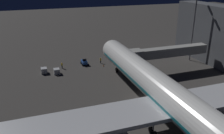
% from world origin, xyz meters
% --- Properties ---
extents(ground_plane, '(320.00, 320.00, 0.00)m').
position_xyz_m(ground_plane, '(0.00, 0.00, 0.00)').
color(ground_plane, '#383533').
extents(airliner_at_gate, '(57.67, 68.88, 17.58)m').
position_xyz_m(airliner_at_gate, '(0.00, 11.31, 5.32)').
color(airliner_at_gate, silver).
rests_on(airliner_at_gate, ground_plane).
extents(jet_bridge, '(23.63, 3.40, 7.01)m').
position_xyz_m(jet_bridge, '(-12.59, -12.87, 5.48)').
color(jet_bridge, '#9E9E99').
rests_on(jet_bridge, ground_plane).
extents(apron_floodlight_mast, '(2.90, 0.50, 19.55)m').
position_xyz_m(apron_floodlight_mast, '(-25.50, -18.07, 11.24)').
color(apron_floodlight_mast, '#59595E').
rests_on(apron_floodlight_mast, ground_plane).
extents(baggage_tug_lead, '(1.86, 2.78, 1.95)m').
position_xyz_m(baggage_tug_lead, '(7.23, -25.29, 0.78)').
color(baggage_tug_lead, '#234C9E').
rests_on(baggage_tug_lead, ground_plane).
extents(baggage_container_near_belt, '(1.57, 1.90, 1.48)m').
position_xyz_m(baggage_container_near_belt, '(19.33, -22.39, 0.74)').
color(baggage_container_near_belt, '#B7BABF').
rests_on(baggage_container_near_belt, ground_plane).
extents(baggage_container_far_row, '(1.55, 1.78, 1.43)m').
position_xyz_m(baggage_container_far_row, '(16.07, -20.74, 0.72)').
color(baggage_container_far_row, '#B7BABF').
rests_on(baggage_container_far_row, ground_plane).
extents(ground_crew_near_nose_gear, '(0.40, 0.40, 1.80)m').
position_xyz_m(ground_crew_near_nose_gear, '(14.08, -24.37, 0.99)').
color(ground_crew_near_nose_gear, black).
rests_on(ground_crew_near_nose_gear, ground_plane).
extents(ground_crew_marshaller_fwd, '(0.40, 0.40, 1.85)m').
position_xyz_m(ground_crew_marshaller_fwd, '(2.20, -24.72, 1.02)').
color(ground_crew_marshaller_fwd, black).
rests_on(ground_crew_marshaller_fwd, ground_plane).
extents(traffic_cone_nose_port, '(0.36, 0.36, 0.55)m').
position_xyz_m(traffic_cone_nose_port, '(-2.20, -21.91, 0.28)').
color(traffic_cone_nose_port, orange).
rests_on(traffic_cone_nose_port, ground_plane).
extents(traffic_cone_nose_starboard, '(0.36, 0.36, 0.55)m').
position_xyz_m(traffic_cone_nose_starboard, '(2.20, -21.91, 0.28)').
color(traffic_cone_nose_starboard, orange).
rests_on(traffic_cone_nose_starboard, ground_plane).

